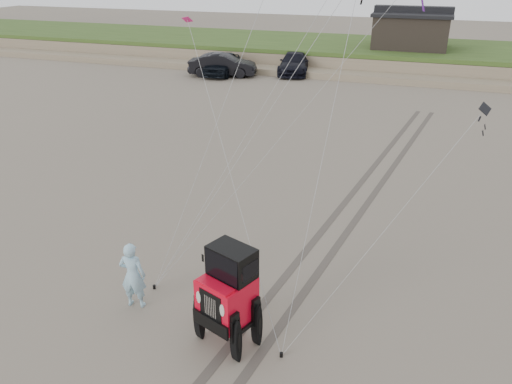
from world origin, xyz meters
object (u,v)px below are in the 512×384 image
man (133,275)px  cabin (411,29)px  truck_c (295,63)px  jeep (227,307)px  truck_a (222,64)px  truck_b (223,65)px

man → cabin: bearing=-106.8°
truck_c → man: 31.40m
man → jeep: bearing=160.7°
truck_a → jeep: bearing=-71.7°
truck_b → truck_c: 5.98m
truck_a → jeep: 31.75m
truck_a → man: 30.27m
cabin → man: (-4.54, -36.63, -2.28)m
cabin → truck_a: size_ratio=1.25×
truck_c → jeep: size_ratio=1.05×
truck_b → jeep: jeep is taller
truck_b → man: (9.29, -28.18, 0.07)m
truck_c → truck_b: bearing=-159.6°
cabin → truck_a: cabin is taller
cabin → truck_b: cabin is taller
truck_b → man: man is taller
truck_c → man: bearing=-91.7°
man → truck_a: bearing=-81.3°
jeep → man: jeep is taller
truck_a → cabin: bearing=24.5°
jeep → truck_b: bearing=133.9°
truck_a → truck_b: size_ratio=0.96×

